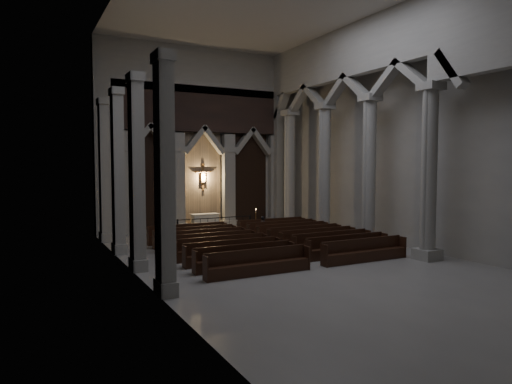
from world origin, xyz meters
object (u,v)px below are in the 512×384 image
Objects in this scene: pews at (267,244)px; worshipper at (263,227)px; altar at (205,221)px; candle_stand_left at (173,231)px; candle_stand_right at (256,224)px; altar_rail at (215,222)px.

worshipper reaches higher than pews.
candle_stand_left reaches higher than altar.
candle_stand_left is 6.81m from pews.
altar is 4.80m from worshipper.
candle_stand_right is at bearing 66.69° from pews.
candle_stand_right is at bearing 2.60° from altar_rail.
altar is at bearing 97.60° from worshipper.
worshipper is at bearing -58.53° from altar_rail.
altar is 1.47× the size of worshipper.
worshipper is at bearing -65.00° from altar.
altar is 8.16m from pews.
candle_stand_left reaches higher than pews.
altar is 3.50m from candle_stand_left.
candle_stand_left is 1.09× the size of worshipper.
candle_stand_left is at bearing -166.52° from altar_rail.
candle_stand_right is 1.07× the size of worshipper.
worshipper reaches higher than altar_rail.
worshipper is at bearing -25.43° from candle_stand_left.
worshipper is at bearing 64.01° from pews.
altar_rail is at bearing -177.40° from candle_stand_right.
altar_rail is (0.17, -1.32, 0.03)m from altar.
worshipper reaches higher than altar.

